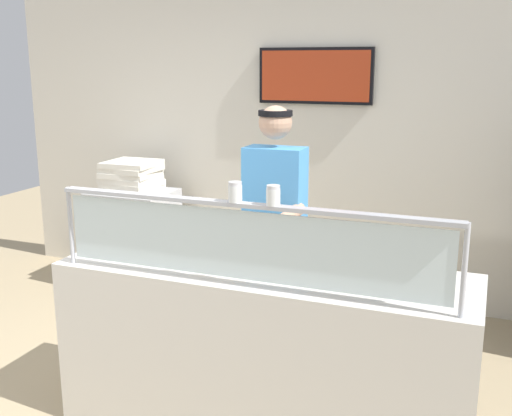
# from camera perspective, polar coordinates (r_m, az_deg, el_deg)

# --- Properties ---
(ground_plane) EXTENTS (12.00, 12.00, 0.00)m
(ground_plane) POSITION_cam_1_polar(r_m,az_deg,el_deg) (4.21, 3.99, -15.26)
(ground_plane) COLOR tan
(ground_plane) RESTS_ON ground
(shop_rear_unit) EXTENTS (6.62, 0.13, 2.70)m
(shop_rear_unit) POSITION_cam_1_polar(r_m,az_deg,el_deg) (5.19, 9.22, 5.96)
(shop_rear_unit) COLOR silver
(shop_rear_unit) RESTS_ON ground
(serving_counter) EXTENTS (2.22, 0.68, 0.95)m
(serving_counter) POSITION_cam_1_polar(r_m,az_deg,el_deg) (3.43, 0.72, -13.25)
(serving_counter) COLOR silver
(serving_counter) RESTS_ON ground
(sneeze_guard) EXTENTS (2.04, 0.06, 0.42)m
(sneeze_guard) POSITION_cam_1_polar(r_m,az_deg,el_deg) (2.92, -1.20, -2.41)
(sneeze_guard) COLOR #B2B5BC
(sneeze_guard) RESTS_ON serving_counter
(pizza_tray) EXTENTS (0.45, 0.45, 0.04)m
(pizza_tray) POSITION_cam_1_polar(r_m,az_deg,el_deg) (3.36, -2.81, -4.76)
(pizza_tray) COLOR #9EA0A8
(pizza_tray) RESTS_ON serving_counter
(pizza_server) EXTENTS (0.08, 0.28, 0.01)m
(pizza_server) POSITION_cam_1_polar(r_m,az_deg,el_deg) (3.35, -3.47, -4.43)
(pizza_server) COLOR #ADAFB7
(pizza_server) RESTS_ON pizza_tray
(parmesan_shaker) EXTENTS (0.07, 0.07, 0.10)m
(parmesan_shaker) POSITION_cam_1_polar(r_m,az_deg,el_deg) (2.89, -1.96, 1.39)
(parmesan_shaker) COLOR white
(parmesan_shaker) RESTS_ON sneeze_guard
(pepper_flake_shaker) EXTENTS (0.07, 0.07, 0.09)m
(pepper_flake_shaker) POSITION_cam_1_polar(r_m,az_deg,el_deg) (2.82, 1.62, 1.07)
(pepper_flake_shaker) COLOR white
(pepper_flake_shaker) RESTS_ON sneeze_guard
(worker_figure) EXTENTS (0.41, 0.50, 1.76)m
(worker_figure) POSITION_cam_1_polar(r_m,az_deg,el_deg) (3.93, 1.79, -1.46)
(worker_figure) COLOR #23232D
(worker_figure) RESTS_ON ground
(prep_shelf) EXTENTS (0.70, 0.55, 0.90)m
(prep_shelf) POSITION_cam_1_polar(r_m,az_deg,el_deg) (5.65, -11.28, -2.93)
(prep_shelf) COLOR #B7BABF
(prep_shelf) RESTS_ON ground
(pizza_box_stack) EXTENTS (0.46, 0.45, 0.27)m
(pizza_box_stack) POSITION_cam_1_polar(r_m,az_deg,el_deg) (5.51, -11.53, 2.94)
(pizza_box_stack) COLOR silver
(pizza_box_stack) RESTS_ON prep_shelf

